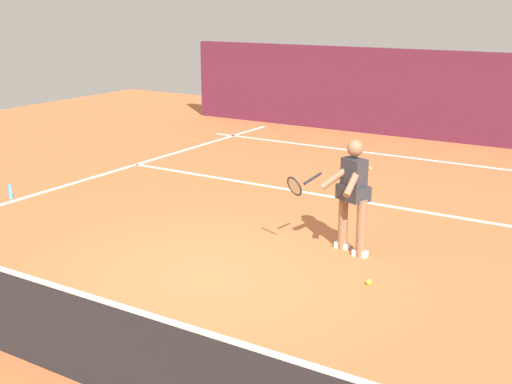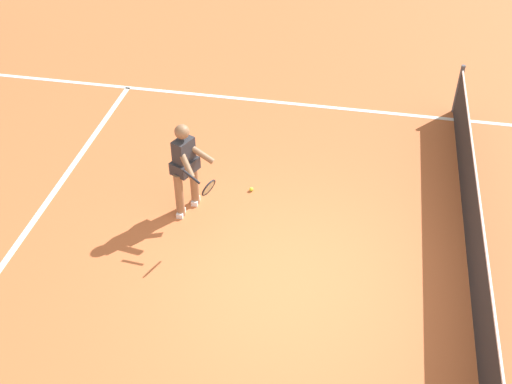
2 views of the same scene
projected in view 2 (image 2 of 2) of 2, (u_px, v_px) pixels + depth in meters
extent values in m
plane|color=#C66638|center=(284.00, 277.00, 8.84)|extent=(26.17, 26.17, 0.00)
cube|color=white|center=(20.00, 240.00, 9.42)|extent=(9.33, 0.10, 0.01)
cube|color=white|center=(321.00, 106.00, 12.42)|extent=(0.10, 18.13, 0.01)
cylinder|color=#4C4C51|center=(458.00, 89.00, 11.98)|extent=(0.08, 0.08, 0.98)
cube|color=#232326|center=(479.00, 281.00, 8.20)|extent=(9.85, 0.02, 0.86)
cube|color=white|center=(487.00, 256.00, 7.92)|extent=(9.85, 0.02, 0.04)
cylinder|color=#8C6647|center=(194.00, 183.00, 9.87)|extent=(0.13, 0.13, 0.78)
cylinder|color=#8C6647|center=(179.00, 195.00, 9.64)|extent=(0.13, 0.13, 0.78)
cube|color=white|center=(196.00, 201.00, 10.09)|extent=(0.20, 0.10, 0.08)
cube|color=white|center=(181.00, 213.00, 9.86)|extent=(0.20, 0.10, 0.08)
cube|color=#2D2D33|center=(184.00, 155.00, 9.35)|extent=(0.37, 0.31, 0.52)
cube|color=#2D2D33|center=(185.00, 166.00, 9.48)|extent=(0.48, 0.42, 0.20)
sphere|color=#8C6647|center=(182.00, 132.00, 9.10)|extent=(0.22, 0.22, 0.22)
cylinder|color=#8C6647|center=(198.00, 152.00, 9.37)|extent=(0.10, 0.48, 0.37)
cylinder|color=#8C6647|center=(185.00, 162.00, 9.18)|extent=(0.42, 0.38, 0.37)
cylinder|color=black|center=(192.00, 177.00, 8.96)|extent=(0.15, 0.28, 0.14)
torus|color=black|center=(209.00, 188.00, 8.86)|extent=(0.31, 0.22, 0.28)
cylinder|color=beige|center=(209.00, 188.00, 8.86)|extent=(0.26, 0.18, 0.23)
sphere|color=#D1E533|center=(251.00, 189.00, 10.33)|extent=(0.07, 0.07, 0.07)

